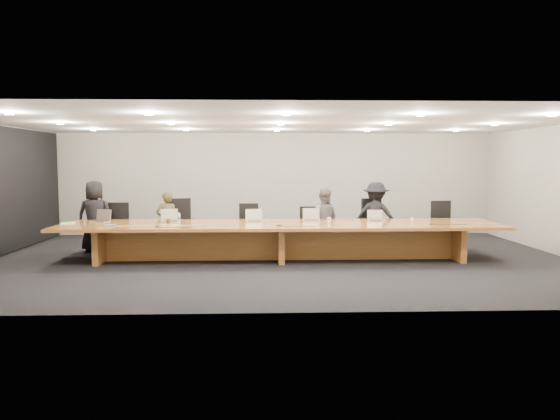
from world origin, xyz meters
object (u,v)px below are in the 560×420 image
object	(u,v)px
mic_center	(279,225)
mic_left	(157,227)
chair_far_left	(116,227)
chair_mid_right	(309,228)
chair_mid_left	(249,226)
person_c	(324,219)
laptop_b	(170,215)
laptop_e	(375,216)
paper_cup_near	(329,220)
laptop_a	(100,216)
amber_mug	(168,221)
conference_table	(281,234)
person_d	(376,216)
water_bottle	(179,218)
av_box	(110,225)
chair_left	(182,224)
mic_right	(431,224)
laptop_c	(255,215)
chair_far_right	(445,225)
laptop_d	(312,215)
person_a	(95,216)
paper_cup_far	(412,220)
chair_right	(376,223)
person_b	(167,221)

from	to	relation	value
mic_center	mic_left	bearing A→B (deg)	-176.91
chair_far_left	chair_mid_right	size ratio (longest dim) A/B	1.12
chair_mid_left	person_c	bearing A→B (deg)	-7.67
laptop_b	laptop_e	xyz separation A→B (m)	(4.33, -0.07, -0.01)
mic_left	paper_cup_near	bearing A→B (deg)	13.43
laptop_a	amber_mug	bearing A→B (deg)	10.48
chair_mid_right	conference_table	bearing A→B (deg)	-116.80
person_d	mic_center	world-z (taller)	person_d
water_bottle	av_box	distance (m)	1.37
chair_left	mic_right	size ratio (longest dim) A/B	10.22
laptop_c	chair_far_left	bearing A→B (deg)	156.34
person_d	laptop_c	distance (m)	2.92
chair_mid_left	laptop_b	xyz separation A→B (m)	(-1.63, -0.98, 0.35)
amber_mug	laptop_a	bearing A→B (deg)	170.47
chair_mid_right	amber_mug	xyz separation A→B (m)	(-3.03, -1.17, 0.30)
chair_far_right	laptop_d	xyz separation A→B (m)	(-3.14, -0.74, 0.32)
av_box	paper_cup_near	bearing A→B (deg)	-5.03
person_a	laptop_c	size ratio (longest dim) A/B	4.56
chair_mid_left	mic_center	bearing A→B (deg)	-72.07
laptop_e	laptop_b	bearing A→B (deg)	-176.39
chair_far_left	av_box	bearing A→B (deg)	-75.94
amber_mug	person_c	bearing A→B (deg)	16.35
conference_table	paper_cup_far	size ratio (longest dim) A/B	107.95
person_a	chair_far_left	bearing A→B (deg)	-177.03
chair_right	av_box	size ratio (longest dim) A/B	5.33
person_c	person_d	distance (m)	1.22
water_bottle	chair_far_left	bearing A→B (deg)	146.33
person_b	mic_center	size ratio (longest dim) A/B	10.46
chair_far_left	chair_mid_left	xyz separation A→B (m)	(2.99, 0.14, -0.02)
laptop_c	paper_cup_far	world-z (taller)	laptop_c
person_d	laptop_a	world-z (taller)	person_d
chair_far_left	chair_mid_right	world-z (taller)	chair_far_left
paper_cup_far	chair_far_right	bearing A→B (deg)	41.97
chair_left	person_d	xyz separation A→B (m)	(4.42, 0.01, 0.17)
laptop_c	laptop_d	bearing A→B (deg)	-2.35
laptop_b	amber_mug	bearing A→B (deg)	-107.96
laptop_a	paper_cup_far	size ratio (longest dim) A/B	4.12
conference_table	person_d	xyz separation A→B (m)	(2.23, 1.23, 0.26)
laptop_a	laptop_c	size ratio (longest dim) A/B	0.98
paper_cup_near	mic_center	distance (m)	1.28
mic_center	chair_left	bearing A→B (deg)	141.57
laptop_c	laptop_d	world-z (taller)	laptop_d
laptop_a	chair_right	bearing A→B (deg)	28.49
amber_mug	av_box	distance (m)	1.18
person_c	amber_mug	distance (m)	3.48
person_a	mic_left	distance (m)	2.45
person_d	person_b	bearing A→B (deg)	18.44
laptop_b	paper_cup_near	world-z (taller)	laptop_b
water_bottle	paper_cup_far	bearing A→B (deg)	1.05
chair_mid_right	paper_cup_near	size ratio (longest dim) A/B	10.10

